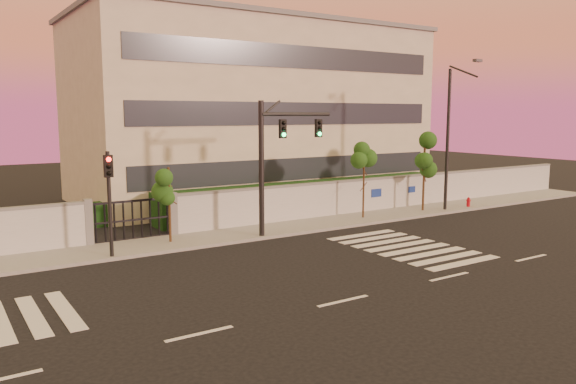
{
  "coord_description": "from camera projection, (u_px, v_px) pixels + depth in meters",
  "views": [
    {
      "loc": [
        -10.95,
        -13.61,
        5.97
      ],
      "look_at": [
        1.78,
        6.0,
        2.71
      ],
      "focal_mm": 35.0,
      "sensor_mm": 36.0,
      "label": 1
    }
  ],
  "objects": [
    {
      "name": "ground",
      "position": [
        343.0,
        301.0,
        18.03
      ],
      "size": [
        120.0,
        120.0,
        0.0
      ],
      "primitive_type": "plane",
      "color": "black",
      "rests_on": "ground"
    },
    {
      "name": "sidewalk",
      "position": [
        205.0,
        239.0,
        26.75
      ],
      "size": [
        60.0,
        3.0,
        0.15
      ],
      "primitive_type": "cube",
      "color": "gray",
      "rests_on": "ground"
    },
    {
      "name": "perimeter_wall",
      "position": [
        194.0,
        213.0,
        27.91
      ],
      "size": [
        60.0,
        0.36,
        2.2
      ],
      "color": "#B1B4B9",
      "rests_on": "ground"
    },
    {
      "name": "hedge_row",
      "position": [
        192.0,
        209.0,
        30.79
      ],
      "size": [
        41.0,
        4.25,
        1.8
      ],
      "color": "black",
      "rests_on": "ground"
    },
    {
      "name": "institutional_building",
      "position": [
        251.0,
        111.0,
        40.31
      ],
      "size": [
        24.4,
        12.4,
        12.25
      ],
      "color": "#BEB8A1",
      "rests_on": "ground"
    },
    {
      "name": "road_markings",
      "position": [
        244.0,
        280.0,
        20.3
      ],
      "size": [
        57.0,
        7.62,
        0.02
      ],
      "color": "silver",
      "rests_on": "ground"
    },
    {
      "name": "street_tree_d",
      "position": [
        169.0,
        188.0,
        25.47
      ],
      "size": [
        1.34,
        1.07,
        3.59
      ],
      "color": "#382314",
      "rests_on": "ground"
    },
    {
      "name": "street_tree_e",
      "position": [
        364.0,
        164.0,
        31.46
      ],
      "size": [
        1.31,
        1.04,
        4.31
      ],
      "color": "#382314",
      "rests_on": "ground"
    },
    {
      "name": "street_tree_f",
      "position": [
        425.0,
        155.0,
        33.81
      ],
      "size": [
        1.62,
        1.29,
        4.76
      ],
      "color": "#382314",
      "rests_on": "ground"
    },
    {
      "name": "traffic_signal_main",
      "position": [
        276.0,
        152.0,
        26.97
      ],
      "size": [
        4.17,
        0.44,
        6.6
      ],
      "rotation": [
        0.0,
        0.0,
        0.04
      ],
      "color": "black",
      "rests_on": "ground"
    },
    {
      "name": "traffic_signal_secondary",
      "position": [
        109.0,
        192.0,
        22.76
      ],
      "size": [
        0.35,
        0.34,
        4.48
      ],
      "rotation": [
        0.0,
        0.0,
        0.31
      ],
      "color": "black",
      "rests_on": "ground"
    },
    {
      "name": "streetlight_east",
      "position": [
        450.0,
        132.0,
        33.73
      ],
      "size": [
        0.54,
        2.18,
        9.05
      ],
      "color": "black",
      "rests_on": "ground"
    },
    {
      "name": "fire_hydrant",
      "position": [
        468.0,
        203.0,
        35.54
      ],
      "size": [
        0.29,
        0.28,
        0.74
      ],
      "rotation": [
        0.0,
        0.0,
        0.1
      ],
      "color": "#B50C19",
      "rests_on": "ground"
    }
  ]
}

